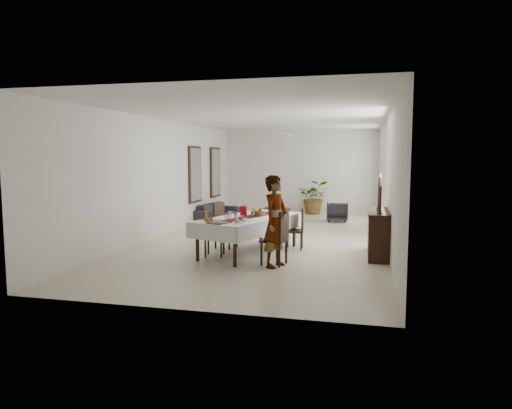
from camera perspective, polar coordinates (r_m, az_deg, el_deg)
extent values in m
cube|color=beige|center=(12.36, 1.71, -4.17)|extent=(6.00, 12.00, 0.00)
cube|color=white|center=(12.20, 1.76, 10.78)|extent=(6.00, 12.00, 0.02)
cube|color=silver|center=(18.09, 5.56, 4.13)|extent=(6.00, 0.02, 3.20)
cube|color=silver|center=(6.42, -9.06, 0.73)|extent=(6.00, 0.02, 3.20)
cube|color=silver|center=(13.11, -11.24, 3.34)|extent=(0.02, 12.00, 3.20)
cube|color=silver|center=(11.94, 16.00, 2.98)|extent=(0.02, 12.00, 3.20)
cube|color=black|center=(10.28, -0.83, -1.78)|extent=(1.90, 2.83, 0.05)
cylinder|color=black|center=(9.65, -7.33, -4.80)|extent=(0.10, 0.10, 0.76)
cylinder|color=black|center=(9.07, -2.67, -5.46)|extent=(0.10, 0.10, 0.76)
cylinder|color=black|center=(11.63, 0.61, -2.91)|extent=(0.10, 0.10, 0.76)
cylinder|color=black|center=(11.15, 4.79, -3.31)|extent=(0.10, 0.10, 0.76)
cube|color=white|center=(10.27, -0.83, -1.60)|extent=(2.16, 3.08, 0.01)
cube|color=silver|center=(10.66, -3.69, -2.19)|extent=(0.95, 2.66, 0.33)
cube|color=white|center=(9.96, 2.23, -2.76)|extent=(0.95, 2.66, 0.33)
cube|color=white|center=(9.17, -5.70, -3.54)|extent=(1.22, 0.44, 0.33)
cube|color=white|center=(11.48, 3.06, -1.60)|extent=(1.22, 0.44, 0.33)
cube|color=#501717|center=(10.27, -0.83, -1.55)|extent=(1.27, 2.70, 0.00)
cylinder|color=maroon|center=(10.54, -1.57, -0.77)|extent=(0.21, 0.21, 0.22)
torus|color=maroon|center=(10.60, -1.99, -0.74)|extent=(0.13, 0.06, 0.13)
cylinder|color=silver|center=(9.61, -2.53, -1.54)|extent=(0.08, 0.08, 0.19)
cylinder|color=white|center=(9.83, -3.30, -1.36)|extent=(0.08, 0.08, 0.19)
cylinder|color=white|center=(10.27, -0.41, -1.04)|extent=(0.08, 0.08, 0.19)
cylinder|color=silver|center=(9.55, -1.38, -1.94)|extent=(0.10, 0.10, 0.07)
cylinder|color=silver|center=(9.55, -1.38, -2.10)|extent=(0.16, 0.16, 0.01)
cylinder|color=white|center=(10.14, -3.57, -1.48)|extent=(0.10, 0.10, 0.07)
cylinder|color=silver|center=(10.15, -3.57, -1.63)|extent=(0.16, 0.16, 0.01)
cylinder|color=white|center=(9.27, -2.35, -2.34)|extent=(0.26, 0.26, 0.02)
sphere|color=tan|center=(9.26, -2.35, -2.16)|extent=(0.10, 0.10, 0.10)
cylinder|color=white|center=(9.80, -5.08, -1.90)|extent=(0.26, 0.26, 0.02)
cylinder|color=white|center=(10.96, -0.61, -1.04)|extent=(0.26, 0.26, 0.02)
cylinder|color=#434348|center=(9.35, -4.73, -2.27)|extent=(0.39, 0.39, 0.02)
cylinder|color=#865913|center=(9.46, -6.01, -1.99)|extent=(0.07, 0.07, 0.08)
cylinder|color=brown|center=(9.58, -6.27, -1.90)|extent=(0.07, 0.07, 0.08)
cylinder|color=#8F5214|center=(9.63, -5.61, -1.85)|extent=(0.07, 0.07, 0.08)
cylinder|color=brown|center=(10.46, 0.25, -1.12)|extent=(0.33, 0.33, 0.11)
sphere|color=maroon|center=(10.45, 0.46, -0.68)|extent=(0.10, 0.10, 0.10)
sphere|color=olive|center=(10.50, 0.14, -0.64)|extent=(0.09, 0.09, 0.09)
sphere|color=gold|center=(10.41, 0.08, -0.71)|extent=(0.09, 0.09, 0.09)
cube|color=black|center=(9.26, 2.27, -4.51)|extent=(0.55, 0.55, 0.05)
cylinder|color=black|center=(9.07, 2.94, -6.42)|extent=(0.06, 0.06, 0.47)
cylinder|color=black|center=(9.42, 3.79, -5.95)|extent=(0.06, 0.06, 0.47)
cylinder|color=black|center=(9.21, 0.69, -6.22)|extent=(0.06, 0.06, 0.47)
cylinder|color=black|center=(9.56, 1.62, -5.77)|extent=(0.06, 0.06, 0.47)
cube|color=black|center=(9.13, 3.52, -2.63)|extent=(0.13, 0.47, 0.60)
cube|color=black|center=(10.80, 4.82, -3.32)|extent=(0.45, 0.45, 0.05)
cylinder|color=black|center=(10.66, 5.66, -4.71)|extent=(0.04, 0.04, 0.41)
cylinder|color=black|center=(10.99, 5.77, -4.38)|extent=(0.04, 0.04, 0.41)
cylinder|color=black|center=(10.69, 3.82, -4.67)|extent=(0.04, 0.04, 0.41)
cylinder|color=black|center=(11.02, 3.99, -4.34)|extent=(0.04, 0.04, 0.41)
cube|color=black|center=(10.74, 5.85, -1.84)|extent=(0.07, 0.42, 0.53)
cube|color=black|center=(10.07, -5.20, -3.96)|extent=(0.48, 0.48, 0.05)
cylinder|color=black|center=(10.32, -5.98, -5.06)|extent=(0.05, 0.05, 0.42)
cylinder|color=black|center=(9.98, -6.35, -5.43)|extent=(0.05, 0.05, 0.42)
cylinder|color=black|center=(10.26, -4.07, -5.10)|extent=(0.05, 0.05, 0.42)
cylinder|color=black|center=(9.92, -4.37, -5.48)|extent=(0.05, 0.05, 0.42)
cube|color=black|center=(10.06, -6.30, -2.31)|extent=(0.10, 0.43, 0.54)
cube|color=black|center=(10.96, -3.74, -2.95)|extent=(0.55, 0.55, 0.05)
cylinder|color=black|center=(11.25, -4.08, -4.02)|extent=(0.06, 0.06, 0.45)
cylinder|color=black|center=(10.94, -5.08, -4.32)|extent=(0.06, 0.06, 0.45)
cylinder|color=black|center=(11.07, -2.40, -4.18)|extent=(0.06, 0.06, 0.45)
cylinder|color=black|center=(10.75, -3.37, -4.49)|extent=(0.06, 0.06, 0.45)
cube|color=black|center=(11.02, -4.69, -1.26)|extent=(0.14, 0.46, 0.58)
imported|color=gray|center=(9.01, 2.45, -2.12)|extent=(0.63, 0.77, 1.82)
cube|color=black|center=(10.39, 15.03, -3.60)|extent=(0.43, 1.62, 0.97)
cube|color=black|center=(10.32, 15.11, -0.84)|extent=(0.48, 1.69, 0.03)
cylinder|color=black|center=(9.73, 15.22, -1.06)|extent=(0.11, 0.11, 0.03)
cylinder|color=black|center=(9.70, 15.27, 0.62)|extent=(0.05, 0.05, 0.54)
cylinder|color=silver|center=(9.67, 15.32, 2.47)|extent=(0.04, 0.04, 0.09)
cylinder|color=black|center=(10.16, 15.14, -0.77)|extent=(0.11, 0.11, 0.03)
cylinder|color=black|center=(10.12, 15.20, 1.30)|extent=(0.05, 0.05, 0.70)
cylinder|color=beige|center=(10.10, 15.26, 3.53)|extent=(0.04, 0.04, 0.09)
cylinder|color=black|center=(10.59, 15.07, -0.50)|extent=(0.11, 0.11, 0.03)
cylinder|color=black|center=(10.56, 15.12, 1.19)|extent=(0.05, 0.05, 0.59)
cylinder|color=silver|center=(10.53, 15.17, 3.04)|extent=(0.04, 0.04, 0.09)
imported|color=#2B292E|center=(15.78, -4.81, -0.91)|extent=(1.11, 2.09, 0.58)
imported|color=#252327|center=(15.64, 10.10, -0.90)|extent=(0.75, 0.76, 0.65)
cube|color=black|center=(15.85, 2.57, -1.18)|extent=(0.91, 0.61, 0.40)
imported|color=#356227|center=(17.56, 7.31, 0.92)|extent=(1.24, 1.10, 1.29)
cube|color=black|center=(15.12, -7.64, 3.74)|extent=(0.06, 1.05, 1.85)
cube|color=silver|center=(15.11, -7.51, 3.74)|extent=(0.01, 0.90, 1.70)
cube|color=black|center=(17.10, -5.12, 4.03)|extent=(0.06, 1.05, 1.85)
cube|color=silver|center=(17.09, -5.01, 4.03)|extent=(0.01, 0.90, 1.70)
cylinder|color=silver|center=(15.14, 4.07, 9.46)|extent=(0.04, 0.04, 0.20)
cylinder|color=silver|center=(15.13, 4.06, 8.71)|extent=(0.16, 0.16, 0.08)
cube|color=white|center=(15.48, 4.27, 8.64)|extent=(0.10, 0.55, 0.01)
cube|color=white|center=(14.79, 3.84, 8.77)|extent=(0.10, 0.55, 0.01)
cube|color=silver|center=(15.08, 5.39, 8.70)|extent=(0.55, 0.10, 0.01)
cube|color=white|center=(15.19, 2.74, 8.70)|extent=(0.55, 0.10, 0.01)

